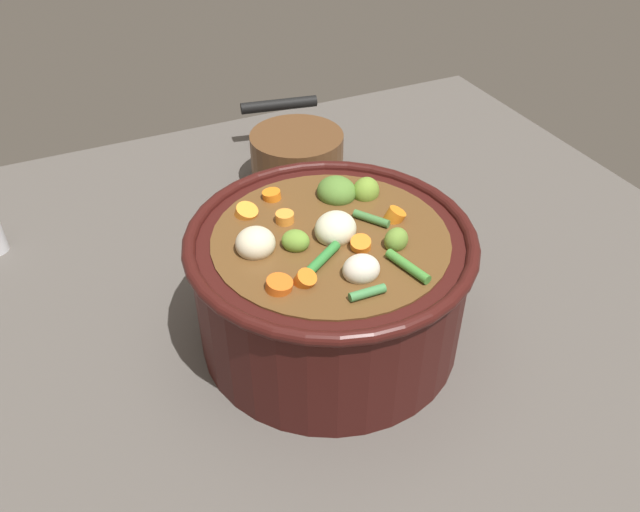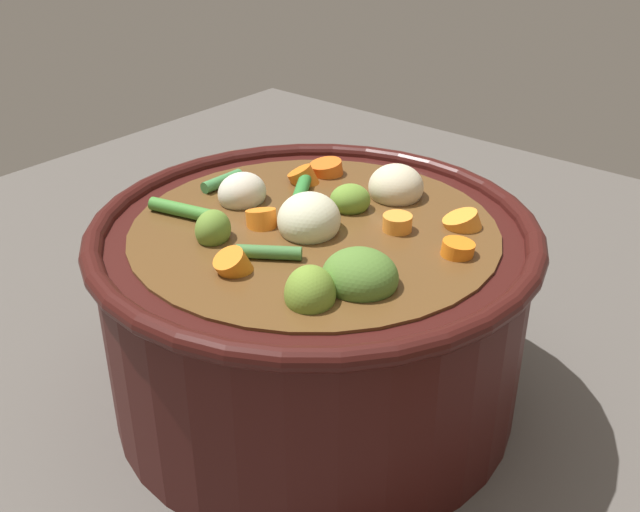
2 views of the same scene
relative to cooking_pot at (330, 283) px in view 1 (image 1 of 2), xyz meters
The scene contains 3 objects.
ground_plane 0.07m from the cooking_pot, ahead, with size 1.10×1.10×0.00m, color #514C47.
cooking_pot is the anchor object (origin of this frame).
small_saucepan 0.33m from the cooking_pot, 163.11° to the left, with size 0.22×0.15×0.08m.
Camera 1 is at (0.46, -0.22, 0.51)m, focal length 36.07 mm.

